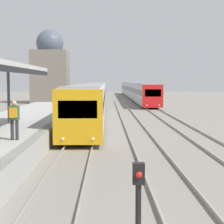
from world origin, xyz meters
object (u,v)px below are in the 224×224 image
object	(u,v)px
train_far	(134,90)
person_on_platform	(14,117)
train_near	(94,96)
signal_post_near	(138,212)

from	to	relation	value
train_far	person_on_platform	bearing A→B (deg)	-98.91
train_near	signal_post_near	size ratio (longest dim) A/B	22.81
train_near	signal_post_near	world-z (taller)	train_near
train_near	train_far	size ratio (longest dim) A/B	0.79
person_on_platform	signal_post_near	world-z (taller)	person_on_platform
signal_post_near	train_near	bearing A→B (deg)	93.06
train_far	signal_post_near	world-z (taller)	train_far
person_on_platform	train_far	size ratio (longest dim) A/B	0.03
person_on_platform	train_near	size ratio (longest dim) A/B	0.03
person_on_platform	signal_post_near	distance (m)	10.50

